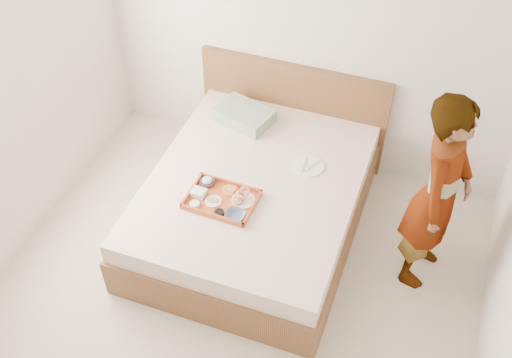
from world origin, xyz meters
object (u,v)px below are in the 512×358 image
object	(u,v)px
tray	(222,199)
person	(439,194)
bed	(254,204)
dinner_plate	(308,166)

from	to	relation	value
tray	person	size ratio (longest dim) A/B	0.31
bed	person	distance (m)	1.43
bed	tray	world-z (taller)	tray
bed	person	xyz separation A→B (m)	(1.32, 0.04, 0.54)
tray	person	xyz separation A→B (m)	(1.47, 0.33, 0.26)
tray	dinner_plate	bearing A→B (deg)	51.41
dinner_plate	person	size ratio (longest dim) A/B	0.15
bed	dinner_plate	distance (m)	0.52
bed	tray	bearing A→B (deg)	-116.83
tray	bed	bearing A→B (deg)	65.20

